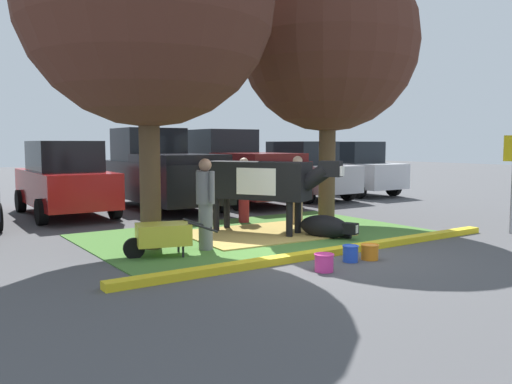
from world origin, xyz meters
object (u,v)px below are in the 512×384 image
object	(u,v)px
cow_holstein	(261,181)
pickup_truck_black	(160,172)
shade_tree_right	(329,42)
sedan_silver	(349,169)
person_visitor_near	(205,201)
person_handler	(297,188)
calf_lying	(326,227)
sedan_red	(65,179)
bucket_pink	(324,262)
person_visitor_far	(244,188)
bucket_blue	(350,253)
sedan_blue	(302,171)
wheelbarrow	(162,235)
bucket_orange	(370,251)
pickup_truck_maroon	(235,169)

from	to	relation	value
cow_holstein	pickup_truck_black	xyz separation A→B (m)	(0.03, 5.36, -0.03)
shade_tree_right	pickup_truck_black	size ratio (longest dim) A/B	1.21
sedan_silver	person_visitor_near	bearing A→B (deg)	-147.08
person_handler	shade_tree_right	bearing A→B (deg)	3.40
calf_lying	sedan_red	size ratio (longest dim) A/B	0.30
calf_lying	bucket_pink	xyz separation A→B (m)	(-1.91, -2.11, -0.09)
person_visitor_far	bucket_blue	world-z (taller)	person_visitor_far
cow_holstein	sedan_red	size ratio (longest dim) A/B	0.65
bucket_pink	sedan_blue	size ratio (longest dim) A/B	0.07
cow_holstein	bucket_blue	size ratio (longest dim) A/B	10.36
sedan_red	pickup_truck_black	world-z (taller)	pickup_truck_black
person_handler	sedan_blue	world-z (taller)	sedan_blue
person_handler	wheelbarrow	bearing A→B (deg)	-161.07
wheelbarrow	bucket_blue	bearing A→B (deg)	-40.72
pickup_truck_black	cow_holstein	bearing A→B (deg)	-90.32
pickup_truck_black	shade_tree_right	bearing A→B (deg)	-64.22
bucket_orange	pickup_truck_maroon	distance (m)	9.03
cow_holstein	pickup_truck_black	world-z (taller)	pickup_truck_black
bucket_pink	sedan_silver	distance (m)	12.61
shade_tree_right	person_handler	xyz separation A→B (m)	(-0.98, -0.06, -3.50)
pickup_truck_maroon	sedan_silver	world-z (taller)	pickup_truck_maroon
bucket_pink	pickup_truck_black	bearing A→B (deg)	82.55
calf_lying	pickup_truck_maroon	xyz separation A→B (m)	(1.96, 6.65, 0.88)
shade_tree_right	sedan_blue	world-z (taller)	shade_tree_right
bucket_blue	pickup_truck_maroon	distance (m)	9.10
pickup_truck_maroon	sedan_blue	size ratio (longest dim) A/B	1.23
person_handler	person_visitor_near	world-z (taller)	person_visitor_near
pickup_truck_black	pickup_truck_maroon	xyz separation A→B (m)	(2.74, 0.12, 0.00)
sedan_silver	sedan_red	bearing A→B (deg)	-179.69
bucket_orange	sedan_red	size ratio (longest dim) A/B	0.07
calf_lying	bucket_blue	world-z (taller)	calf_lying
cow_holstein	sedan_red	world-z (taller)	sedan_red
cow_holstein	calf_lying	xyz separation A→B (m)	(0.81, -1.17, -0.91)
person_handler	pickup_truck_maroon	distance (m)	5.20
cow_holstein	person_visitor_near	size ratio (longest dim) A/B	1.70
calf_lying	wheelbarrow	world-z (taller)	wheelbarrow
sedan_blue	person_visitor_far	bearing A→B (deg)	-142.52
person_visitor_far	sedan_silver	world-z (taller)	sedan_silver
shade_tree_right	pickup_truck_black	bearing A→B (deg)	115.78
person_visitor_far	pickup_truck_maroon	bearing A→B (deg)	60.69
calf_lying	pickup_truck_maroon	distance (m)	6.99
cow_holstein	person_visitor_near	xyz separation A→B (m)	(-1.83, -0.86, -0.24)
pickup_truck_black	pickup_truck_maroon	size ratio (longest dim) A/B	1.00
person_handler	bucket_orange	bearing A→B (deg)	-109.91
sedan_red	pickup_truck_black	distance (m)	2.75
calf_lying	person_visitor_far	distance (m)	2.79
person_handler	sedan_blue	xyz separation A→B (m)	(4.03, 4.78, 0.09)
shade_tree_right	bucket_blue	world-z (taller)	shade_tree_right
cow_holstein	sedan_silver	size ratio (longest dim) A/B	0.65
pickup_truck_black	calf_lying	bearing A→B (deg)	-83.16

